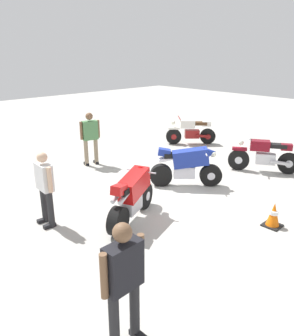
{
  "coord_description": "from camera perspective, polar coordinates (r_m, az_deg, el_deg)",
  "views": [
    {
      "loc": [
        5.92,
        5.31,
        3.51
      ],
      "look_at": [
        0.52,
        -0.35,
        0.75
      ],
      "focal_mm": 35.73,
      "sensor_mm": 36.0,
      "label": 1
    }
  ],
  "objects": [
    {
      "name": "person_in_green_shirt",
      "position": [
        10.74,
        -9.67,
        5.48
      ],
      "size": [
        0.66,
        0.4,
        1.7
      ],
      "rotation": [
        0.0,
        0.0,
        4.47
      ],
      "color": "gray",
      "rests_on": "ground"
    },
    {
      "name": "person_in_white_shirt",
      "position": [
        7.18,
        -17.03,
        -2.78
      ],
      "size": [
        0.32,
        0.63,
        1.6
      ],
      "rotation": [
        0.0,
        0.0,
        6.23
      ],
      "color": "#262628",
      "rests_on": "ground"
    },
    {
      "name": "motorcycle_maroon_cruiser",
      "position": [
        10.68,
        19.39,
        2.05
      ],
      "size": [
        1.21,
        1.84,
        1.09
      ],
      "rotation": [
        0.0,
        0.0,
        5.27
      ],
      "color": "black",
      "rests_on": "ground"
    },
    {
      "name": "motorcycle_red_sportbike",
      "position": [
        7.17,
        -2.49,
        -4.57
      ],
      "size": [
        1.86,
        1.01,
        1.14
      ],
      "rotation": [
        0.0,
        0.0,
        3.55
      ],
      "color": "black",
      "rests_on": "ground"
    },
    {
      "name": "motorcycle_blue_sportbike",
      "position": [
        9.05,
        6.79,
        0.51
      ],
      "size": [
        1.52,
        1.5,
        1.14
      ],
      "rotation": [
        0.0,
        0.0,
        2.36
      ],
      "color": "black",
      "rests_on": "ground"
    },
    {
      "name": "traffic_cone",
      "position": [
        7.53,
        20.77,
        -7.49
      ],
      "size": [
        0.36,
        0.36,
        0.53
      ],
      "color": "black",
      "rests_on": "ground"
    },
    {
      "name": "ground_plane",
      "position": [
        8.69,
        4.09,
        -4.42
      ],
      "size": [
        40.0,
        40.0,
        0.0
      ],
      "primitive_type": "plane",
      "color": "#ADAAA3"
    },
    {
      "name": "motorcycle_cream_vintage",
      "position": [
        13.32,
        7.55,
        6.15
      ],
      "size": [
        1.55,
        1.43,
        1.07
      ],
      "rotation": [
        0.0,
        0.0,
        5.55
      ],
      "color": "black",
      "rests_on": "ground"
    },
    {
      "name": "person_in_black_shirt",
      "position": [
        4.14,
        -3.99,
        -18.3
      ],
      "size": [
        0.66,
        0.31,
        1.71
      ],
      "rotation": [
        0.0,
        0.0,
        1.6
      ],
      "color": "#262628",
      "rests_on": "ground"
    }
  ]
}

